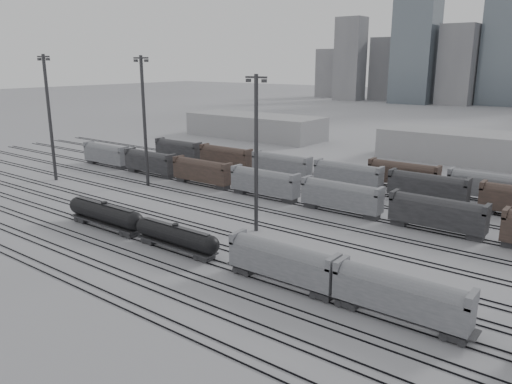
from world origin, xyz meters
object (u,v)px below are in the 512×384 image
Objects in this scene: tank_car_b at (176,236)px; light_mast_a at (49,115)px; hopper_car_a at (282,260)px; hopper_car_b at (401,294)px; light_mast_c at (256,151)px; tank_car_a at (105,214)px.

light_mast_a is (-54.15, 14.08, 12.53)m from tank_car_b.
hopper_car_b is (14.76, 0.00, -0.01)m from hopper_car_a.
light_mast_a is 1.14× the size of light_mast_c.
hopper_car_a reaches higher than hopper_car_b.
light_mast_a is at bearing 165.42° from tank_car_b.
light_mast_a is at bearing 179.89° from light_mast_c.
hopper_car_a is at bearing 0.00° from tank_car_a.
tank_car_a is 0.63× the size of light_mast_a.
tank_car_b is 18.03m from light_mast_c.
light_mast_c reaches higher than tank_car_a.
light_mast_c is at bearing 34.77° from tank_car_a.
hopper_car_a is 22.52m from light_mast_c.
hopper_car_b is at bearing -9.16° from light_mast_a.
hopper_car_b is 0.59× the size of light_mast_c.
hopper_car_a is 0.59× the size of light_mast_c.
tank_car_b is 18.44m from hopper_car_a.
light_mast_c is at bearing 136.39° from hopper_car_a.
hopper_car_a is at bearing -10.98° from light_mast_a.
light_mast_a is at bearing 169.02° from hopper_car_a.
tank_car_b is 0.65× the size of light_mast_c.
light_mast_c is (-14.67, 13.98, 9.83)m from hopper_car_a.
tank_car_a is 16.39m from tank_car_b.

